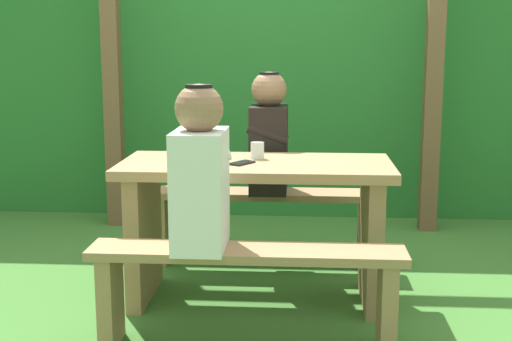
# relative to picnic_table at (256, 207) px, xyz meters

# --- Properties ---
(ground_plane) EXTENTS (12.00, 12.00, 0.00)m
(ground_plane) POSITION_rel_picnic_table_xyz_m (0.00, 0.00, -0.51)
(ground_plane) COLOR #417931
(hedge_backdrop) EXTENTS (6.40, 0.62, 2.09)m
(hedge_backdrop) POSITION_rel_picnic_table_xyz_m (0.00, 2.11, 0.54)
(hedge_backdrop) COLOR #28702C
(hedge_backdrop) RESTS_ON ground_plane
(pergola_post_left) EXTENTS (0.12, 0.12, 2.27)m
(pergola_post_left) POSITION_rel_picnic_table_xyz_m (-1.15, 1.48, 0.63)
(pergola_post_left) COLOR brown
(pergola_post_left) RESTS_ON ground_plane
(pergola_post_right) EXTENTS (0.12, 0.12, 2.27)m
(pergola_post_right) POSITION_rel_picnic_table_xyz_m (1.15, 1.48, 0.63)
(pergola_post_right) COLOR brown
(pergola_post_right) RESTS_ON ground_plane
(picnic_table) EXTENTS (1.40, 0.64, 0.75)m
(picnic_table) POSITION_rel_picnic_table_xyz_m (0.00, 0.00, 0.00)
(picnic_table) COLOR #9E7A51
(picnic_table) RESTS_ON ground_plane
(bench_near) EXTENTS (1.40, 0.24, 0.46)m
(bench_near) POSITION_rel_picnic_table_xyz_m (0.00, -0.59, -0.18)
(bench_near) COLOR #9E7A51
(bench_near) RESTS_ON ground_plane
(bench_far) EXTENTS (1.40, 0.24, 0.46)m
(bench_far) POSITION_rel_picnic_table_xyz_m (0.00, 0.59, -0.18)
(bench_far) COLOR #9E7A51
(bench_far) RESTS_ON ground_plane
(person_white_shirt) EXTENTS (0.25, 0.35, 0.72)m
(person_white_shirt) POSITION_rel_picnic_table_xyz_m (-0.20, -0.59, 0.29)
(person_white_shirt) COLOR white
(person_white_shirt) RESTS_ON bench_near
(person_black_coat) EXTENTS (0.25, 0.35, 0.72)m
(person_black_coat) POSITION_rel_picnic_table_xyz_m (0.04, 0.59, 0.29)
(person_black_coat) COLOR black
(person_black_coat) RESTS_ON bench_far
(drinking_glass) EXTENTS (0.07, 0.07, 0.09)m
(drinking_glass) POSITION_rel_picnic_table_xyz_m (0.00, 0.10, 0.28)
(drinking_glass) COLOR silver
(drinking_glass) RESTS_ON picnic_table
(bottle_left) EXTENTS (0.07, 0.07, 0.25)m
(bottle_left) POSITION_rel_picnic_table_xyz_m (-0.29, -0.08, 0.34)
(bottle_left) COLOR silver
(bottle_left) RESTS_ON picnic_table
(cell_phone) EXTENTS (0.13, 0.16, 0.01)m
(cell_phone) POSITION_rel_picnic_table_xyz_m (-0.07, -0.06, 0.24)
(cell_phone) COLOR black
(cell_phone) RESTS_ON picnic_table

